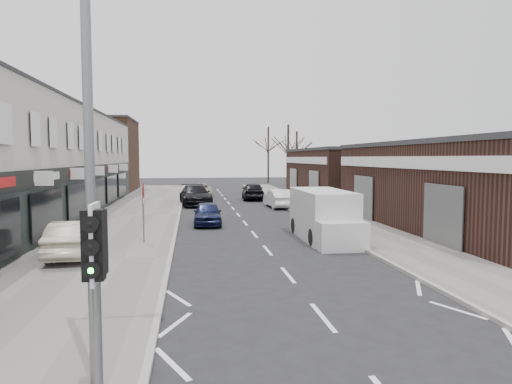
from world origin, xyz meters
name	(u,v)px	position (x,y,z in m)	size (l,w,h in m)	color
ground	(352,352)	(0.00, 0.00, 0.00)	(160.00, 160.00, 0.00)	black
pavement_left	(135,216)	(-6.75, 22.00, 0.06)	(5.50, 64.00, 0.12)	slate
pavement_right	(321,212)	(5.75, 22.00, 0.06)	(3.50, 64.00, 0.12)	slate
shop_terrace_left	(8,163)	(-13.50, 19.50, 3.55)	(8.00, 41.00, 7.10)	beige
brick_block_far	(98,156)	(-13.50, 45.00, 4.00)	(8.00, 10.00, 8.00)	#4A2F1F
right_unit_near	(485,187)	(12.50, 14.00, 2.25)	(10.00, 18.00, 4.50)	#361F18
right_unit_far	(354,174)	(12.50, 34.00, 2.25)	(10.00, 16.00, 4.50)	#361F18
tree_far_a	(288,188)	(9.00, 48.00, 0.00)	(3.60, 3.60, 8.00)	#382D26
tree_far_b	(296,185)	(11.50, 54.00, 0.00)	(3.60, 3.60, 7.50)	#382D26
tree_far_c	(268,183)	(8.50, 60.00, 0.00)	(3.60, 3.60, 8.50)	#382D26
traffic_light	(95,262)	(-4.40, -2.02, 2.41)	(0.28, 0.60, 3.10)	slate
street_lamp	(99,108)	(-4.53, -0.80, 4.62)	(2.23, 0.22, 8.00)	slate
warning_sign	(144,195)	(-5.16, 12.00, 2.20)	(0.12, 0.80, 2.70)	slate
white_van	(324,216)	(3.05, 12.20, 1.09)	(2.11, 5.93, 2.31)	silver
sedan_on_pavement	(74,238)	(-7.50, 9.40, 0.80)	(1.44, 4.13, 1.36)	#B7AB92
pedestrian	(89,227)	(-7.38, 11.30, 0.94)	(0.60, 0.39, 1.64)	black
parked_car_left_a	(208,213)	(-2.20, 17.67, 0.65)	(1.54, 3.84, 1.31)	#121838
parked_car_left_b	(195,195)	(-2.80, 28.63, 0.81)	(2.28, 5.61, 1.63)	black
parked_car_left_c	(201,190)	(-2.20, 36.62, 0.64)	(2.14, 4.63, 1.29)	#BBB596
parked_car_right_a	(278,198)	(3.50, 25.92, 0.71)	(1.49, 4.28, 1.41)	white
parked_car_right_b	(253,191)	(2.46, 32.78, 0.80)	(1.89, 4.69, 1.60)	black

